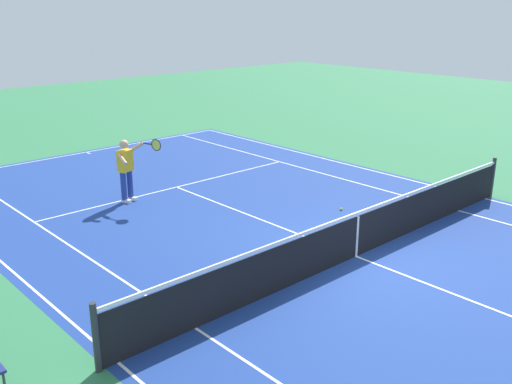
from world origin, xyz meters
name	(u,v)px	position (x,y,z in m)	size (l,w,h in m)	color
ground_plane	(356,256)	(0.00, 0.00, 0.00)	(60.00, 60.00, 0.00)	#2D7247
court_slab	(356,256)	(0.00, 0.00, 0.00)	(24.20, 11.40, 0.00)	navy
court_line_markings	(356,256)	(0.00, 0.00, 0.00)	(23.85, 11.05, 0.01)	white
tennis_net	(357,234)	(0.00, 0.00, 0.49)	(0.10, 11.70, 1.08)	#2D2D33
tennis_player_near	(127,167)	(6.24, 1.62, 0.93)	(0.97, 0.88, 1.70)	navy
tennis_ball	(341,209)	(2.00, -1.96, 0.03)	(0.07, 0.07, 0.07)	#CCE01E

